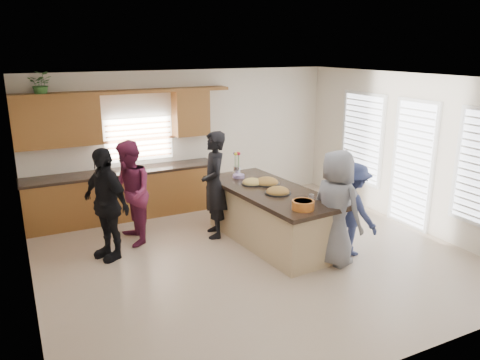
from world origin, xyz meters
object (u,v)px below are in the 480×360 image
salad_bowl (303,205)px  woman_left_back (214,185)px  woman_right_front (336,208)px  woman_right_back (352,209)px  island (270,217)px  woman_left_mid (130,194)px  woman_left_front (106,204)px

salad_bowl → woman_left_back: size_ratio=0.18×
salad_bowl → woman_left_back: woman_left_back is taller
woman_left_back → woman_right_front: size_ratio=1.05×
woman_left_back → woman_right_back: size_ratio=1.23×
island → woman_right_back: (0.92, -0.97, 0.31)m
woman_left_mid → woman_left_front: 0.60m
woman_left_back → woman_right_front: (1.21, -1.83, -0.04)m
woman_left_mid → woman_left_front: woman_left_front is taller
salad_bowl → woman_right_front: bearing=-5.1°
salad_bowl → woman_right_front: size_ratio=0.18×
woman_left_front → woman_right_back: 3.87m
island → woman_left_mid: woman_left_mid is taller
woman_left_back → island: bearing=60.0°
woman_right_front → woman_right_back: bearing=-85.4°
woman_left_mid → woman_left_front: bearing=-49.6°
woman_left_back → woman_left_mid: size_ratio=1.05×
woman_left_front → woman_right_back: size_ratio=1.18×
woman_left_mid → woman_right_back: bearing=57.9°
salad_bowl → woman_left_mid: 2.93m
island → woman_left_back: woman_left_back is taller
woman_left_back → woman_left_mid: 1.44m
woman_left_front → woman_right_front: bearing=35.9°
island → salad_bowl: salad_bowl is taller
woman_left_mid → woman_right_front: (2.61, -2.14, 0.01)m
island → woman_left_front: 2.71m
woman_left_mid → woman_right_front: bearing=51.6°
woman_left_back → woman_right_back: bearing=58.8°
woman_left_mid → salad_bowl: bearing=45.4°
woman_left_mid → woman_right_front: 3.38m
island → salad_bowl: bearing=-99.5°
woman_left_mid → woman_right_back: 3.64m
woman_left_front → woman_right_front: 3.54m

